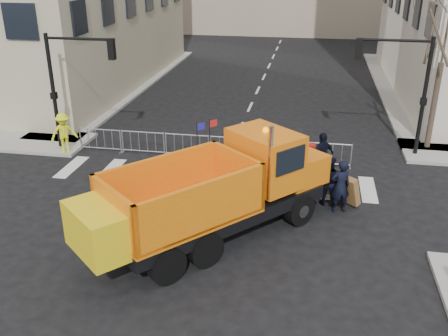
% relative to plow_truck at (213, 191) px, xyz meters
% --- Properties ---
extents(ground, '(120.00, 120.00, 0.00)m').
position_rel_plow_truck_xyz_m(ground, '(-0.78, -0.81, -1.73)').
color(ground, black).
rests_on(ground, ground).
extents(sidewalk_back, '(64.00, 5.00, 0.15)m').
position_rel_plow_truck_xyz_m(sidewalk_back, '(-0.78, 7.69, -1.66)').
color(sidewalk_back, gray).
rests_on(sidewalk_back, ground).
extents(traffic_light_left, '(0.18, 0.18, 5.40)m').
position_rel_plow_truck_xyz_m(traffic_light_left, '(-8.78, 6.69, 0.97)').
color(traffic_light_left, black).
rests_on(traffic_light_left, ground).
extents(traffic_light_right, '(0.18, 0.18, 5.40)m').
position_rel_plow_truck_xyz_m(traffic_light_right, '(7.72, 8.69, 0.97)').
color(traffic_light_right, black).
rests_on(traffic_light_right, ground).
extents(crowd_barriers, '(12.60, 0.60, 1.10)m').
position_rel_plow_truck_xyz_m(crowd_barriers, '(-1.53, 6.79, -1.18)').
color(crowd_barriers, '#9EA0A5').
rests_on(crowd_barriers, ground).
extents(street_tree, '(3.00, 3.00, 7.50)m').
position_rel_plow_truck_xyz_m(street_tree, '(8.42, 9.69, 2.02)').
color(street_tree, '#382B21').
rests_on(street_tree, ground).
extents(plow_truck, '(8.66, 9.28, 3.90)m').
position_rel_plow_truck_xyz_m(plow_truck, '(0.00, 0.00, 0.00)').
color(plow_truck, black).
rests_on(plow_truck, ground).
extents(cop_a, '(0.85, 0.70, 2.00)m').
position_rel_plow_truck_xyz_m(cop_a, '(4.09, 2.65, -0.73)').
color(cop_a, black).
rests_on(cop_a, ground).
extents(cop_b, '(0.98, 0.79, 1.89)m').
position_rel_plow_truck_xyz_m(cop_b, '(3.66, 3.17, -0.79)').
color(cop_b, black).
rests_on(cop_b, ground).
extents(cop_c, '(1.20, 1.19, 2.03)m').
position_rel_plow_truck_xyz_m(cop_c, '(3.45, 5.37, -0.72)').
color(cop_c, black).
rests_on(cop_c, ground).
extents(worker, '(1.37, 1.28, 1.85)m').
position_rel_plow_truck_xyz_m(worker, '(-8.15, 5.99, -0.66)').
color(worker, yellow).
rests_on(worker, sidewalk_back).
extents(newspaper_box, '(0.49, 0.44, 1.10)m').
position_rel_plow_truck_xyz_m(newspaper_box, '(2.92, 6.07, -1.03)').
color(newspaper_box, '#B01A0D').
rests_on(newspaper_box, sidewalk_back).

